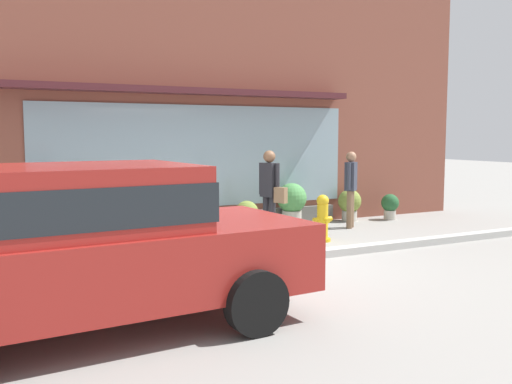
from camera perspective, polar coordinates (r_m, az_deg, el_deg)
The scene contains 13 objects.
ground_plane at distance 8.82m, azimuth -0.34°, elevation -6.95°, with size 60.00×60.00×0.00m, color gray.
curb_strip at distance 8.63m, azimuth 0.26°, elevation -6.82°, with size 14.00×0.24×0.12m, color #B2B2AD.
storefront at distance 11.55m, azimuth -7.59°, elevation 8.91°, with size 14.00×0.81×5.28m.
fire_hydrant at distance 10.46m, azimuth 6.64°, elevation -2.61°, with size 0.38×0.34×0.86m.
pedestrian_with_handbag at distance 10.35m, azimuth 1.42°, elevation 0.29°, with size 0.32×0.62×1.65m.
pedestrian_passerby at distance 12.00m, azimuth 9.40°, elevation 0.84°, with size 0.40×0.37×1.59m.
parked_car_red at distance 5.77m, azimuth -17.39°, elevation -4.58°, with size 4.52×2.19×1.65m.
potted_plant_window_right at distance 11.44m, azimuth -0.92°, elevation -2.30°, with size 0.47×0.47×0.62m.
potted_plant_trailing_edge at distance 10.58m, azimuth -17.24°, elevation -1.69°, with size 0.36×0.36×1.28m.
potted_plant_near_hydrant at distance 12.07m, azimuth 3.57°, elevation -1.00°, with size 0.63×0.63×0.92m.
potted_plant_window_center at distance 13.01m, azimuth 9.29°, elevation -1.12°, with size 0.52×0.52×0.71m.
potted_plant_doorstep at distance 10.93m, azimuth -7.50°, elevation -2.60°, with size 0.42×0.42×0.76m.
potted_plant_by_entrance at distance 13.41m, azimuth 13.18°, elevation -1.28°, with size 0.40×0.40×0.59m.
Camera 1 is at (-3.89, -7.67, 1.94)m, focal length 40.24 mm.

